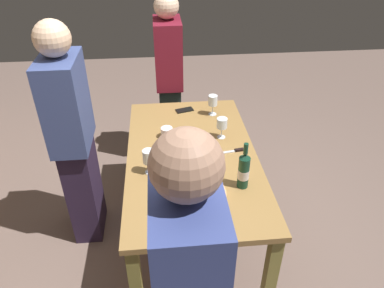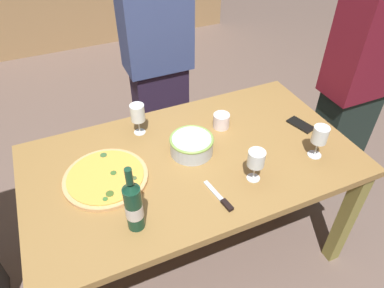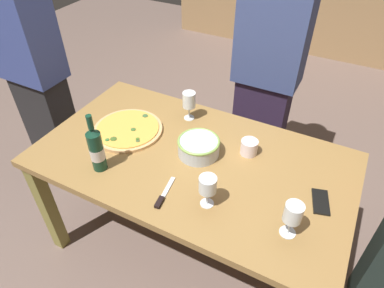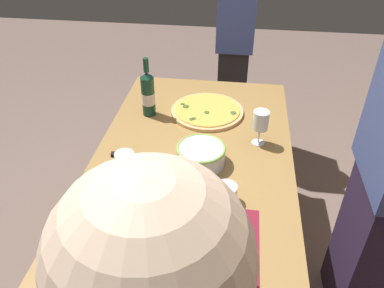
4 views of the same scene
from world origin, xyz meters
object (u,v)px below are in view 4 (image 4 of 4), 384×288
at_px(wine_glass_by_bottle, 261,122).
at_px(wine_glass_far_left, 125,163).
at_px(dining_table, 192,176).
at_px(serving_bowl, 201,154).
at_px(cup_amber, 226,194).
at_px(wine_bottle, 148,94).
at_px(wine_glass_near_pizza, 99,231).
at_px(person_host, 235,39).
at_px(pizza, 207,111).
at_px(pizza_knife, 127,155).
at_px(cell_phone, 165,285).

distance_m(wine_glass_by_bottle, wine_glass_far_left, 0.65).
xyz_separation_m(dining_table, wine_glass_by_bottle, (-0.17, 0.29, 0.21)).
distance_m(serving_bowl, cup_amber, 0.26).
distance_m(wine_bottle, wine_glass_by_bottle, 0.60).
xyz_separation_m(wine_glass_near_pizza, person_host, (-1.77, 0.36, -0.00)).
bearing_deg(wine_glass_by_bottle, dining_table, -59.57).
xyz_separation_m(serving_bowl, wine_glass_by_bottle, (-0.19, 0.25, 0.07)).
bearing_deg(person_host, pizza, -1.45).
bearing_deg(pizza_knife, person_host, 160.53).
distance_m(pizza, wine_glass_by_bottle, 0.38).
relative_size(wine_glass_near_pizza, person_host, 0.10).
bearing_deg(wine_glass_near_pizza, pizza, 165.59).
distance_m(dining_table, wine_glass_by_bottle, 0.40).
distance_m(dining_table, cell_phone, 0.65).
relative_size(cup_amber, pizza_knife, 0.44).
height_order(pizza, pizza_knife, pizza).
xyz_separation_m(dining_table, pizza_knife, (0.01, -0.30, 0.10)).
bearing_deg(wine_glass_near_pizza, wine_glass_far_left, -177.58).
relative_size(wine_bottle, cell_phone, 2.18).
xyz_separation_m(dining_table, person_host, (-1.22, 0.13, 0.21)).
distance_m(pizza, person_host, 0.81).
relative_size(dining_table, wine_glass_near_pizza, 9.37).
relative_size(pizza_knife, person_host, 0.12).
height_order(wine_glass_near_pizza, wine_glass_by_bottle, wine_glass_by_bottle).
height_order(serving_bowl, person_host, person_host).
height_order(pizza, serving_bowl, serving_bowl).
height_order(pizza, wine_glass_near_pizza, wine_glass_near_pizza).
xyz_separation_m(cup_amber, cell_phone, (0.40, -0.16, -0.03)).
relative_size(wine_glass_near_pizza, cup_amber, 1.96).
bearing_deg(serving_bowl, wine_glass_far_left, -56.85).
xyz_separation_m(wine_bottle, cup_amber, (0.61, 0.44, -0.08)).
bearing_deg(dining_table, wine_glass_far_left, -50.16).
height_order(dining_table, wine_bottle, wine_bottle).
relative_size(pizza, wine_bottle, 1.22).
bearing_deg(cell_phone, wine_bottle, 179.68).
bearing_deg(dining_table, cup_amber, 34.02).
bearing_deg(wine_glass_far_left, wine_glass_by_bottle, 124.93).
xyz_separation_m(wine_glass_far_left, cell_phone, (0.44, 0.24, -0.11)).
relative_size(pizza, pizza_knife, 1.93).
distance_m(wine_glass_by_bottle, person_host, 1.05).
relative_size(wine_glass_by_bottle, cup_amber, 1.97).
height_order(wine_glass_near_pizza, wine_glass_far_left, wine_glass_near_pizza).
bearing_deg(pizza, person_host, 172.23).
xyz_separation_m(cell_phone, pizza_knife, (-0.64, -0.30, 0.00)).
distance_m(pizza, wine_bottle, 0.33).
xyz_separation_m(dining_table, serving_bowl, (0.02, 0.04, 0.14)).
xyz_separation_m(pizza, wine_bottle, (0.05, -0.30, 0.11)).
height_order(pizza, cell_phone, pizza).
height_order(wine_glass_near_pizza, pizza_knife, wine_glass_near_pizza).
bearing_deg(wine_glass_far_left, cell_phone, 28.59).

